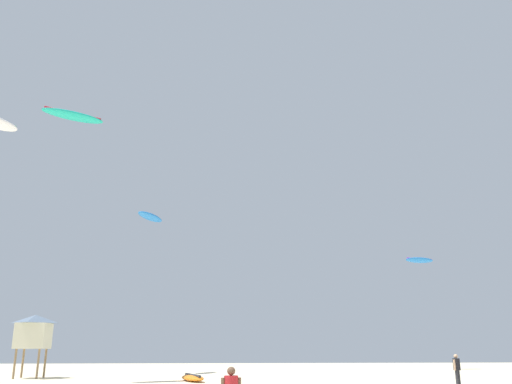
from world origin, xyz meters
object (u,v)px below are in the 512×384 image
at_px(kite_aloft_2, 150,217).
at_px(kite_aloft_5, 419,260).
at_px(kite_grounded_far, 192,378).
at_px(kite_aloft_3, 73,116).
at_px(lifeguard_tower, 34,331).
at_px(person_midground, 457,367).

height_order(kite_aloft_2, kite_aloft_5, kite_aloft_2).
bearing_deg(kite_aloft_2, kite_aloft_5, 13.10).
distance_m(kite_grounded_far, kite_aloft_2, 16.58).
relative_size(kite_grounded_far, kite_aloft_5, 1.15).
bearing_deg(kite_aloft_3, lifeguard_tower, 117.37).
bearing_deg(kite_grounded_far, kite_aloft_2, 113.89).
height_order(lifeguard_tower, kite_aloft_2, kite_aloft_2).
relative_size(kite_grounded_far, kite_aloft_3, 0.90).
bearing_deg(kite_aloft_5, kite_grounded_far, -143.10).
bearing_deg(lifeguard_tower, kite_aloft_5, 20.20).
bearing_deg(kite_aloft_5, lifeguard_tower, -159.80).
height_order(person_midground, lifeguard_tower, lifeguard_tower).
distance_m(lifeguard_tower, kite_aloft_5, 35.21).
relative_size(lifeguard_tower, kite_aloft_5, 1.28).
height_order(kite_aloft_3, kite_aloft_5, kite_aloft_3).
height_order(kite_grounded_far, kite_aloft_2, kite_aloft_2).
bearing_deg(kite_aloft_2, person_midground, -38.89).
xyz_separation_m(kite_aloft_3, kite_aloft_5, (29.83, 16.76, -6.81)).
bearing_deg(kite_grounded_far, lifeguard_tower, 159.93).
height_order(kite_grounded_far, lifeguard_tower, lifeguard_tower).
bearing_deg(person_midground, kite_aloft_2, -165.90).
distance_m(kite_aloft_2, kite_aloft_3, 12.35).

